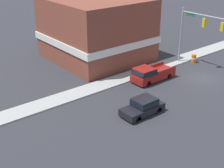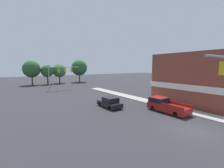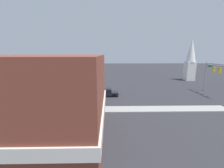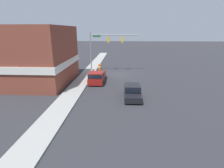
# 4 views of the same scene
# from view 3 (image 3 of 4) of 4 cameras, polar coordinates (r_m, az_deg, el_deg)

# --- Properties ---
(ground_plane) EXTENTS (200.00, 200.00, 0.00)m
(ground_plane) POSITION_cam_3_polar(r_m,az_deg,el_deg) (30.82, -23.86, -5.24)
(ground_plane) COLOR #2D2D33
(sidewalk_curb) EXTENTS (2.40, 60.00, 0.14)m
(sidewalk_curb) POSITION_cam_3_polar(r_m,az_deg,el_deg) (25.92, -28.70, -8.65)
(sidewalk_curb) COLOR #9E9E99
(sidewalk_curb) RESTS_ON ground
(near_signal_assembly) EXTENTS (8.92, 0.49, 7.35)m
(near_signal_assembly) POSITION_cam_3_polar(r_m,az_deg,el_deg) (28.49, -30.94, 3.89)
(near_signal_assembly) COLOR gray
(near_signal_assembly) RESTS_ON ground
(far_signal_assembly) EXTENTS (8.08, 0.49, 6.50)m
(far_signal_assembly) POSITION_cam_3_polar(r_m,az_deg,el_deg) (36.99, 34.48, 3.98)
(far_signal_assembly) COLOR gray
(far_signal_assembly) RESTS_ON ground
(car_lead) EXTENTS (1.93, 4.32, 1.55)m
(car_lead) POSITION_cam_3_polar(r_m,az_deg,el_deg) (29.92, -2.03, -3.12)
(car_lead) COLOR black
(car_lead) RESTS_ON ground
(pickup_truck_parked) EXTENTS (2.11, 5.53, 1.82)m
(pickup_truck_parked) POSITION_cam_3_polar(r_m,az_deg,el_deg) (25.90, -15.66, -5.69)
(pickup_truck_parked) COLOR black
(pickup_truck_parked) RESTS_ON ground
(construction_barrel) EXTENTS (0.64, 0.64, 1.13)m
(construction_barrel) POSITION_cam_3_polar(r_m,az_deg,el_deg) (29.01, -33.48, -6.04)
(construction_barrel) COLOR orange
(construction_barrel) RESTS_ON ground
(corner_brick_building) EXTENTS (12.84, 11.95, 8.25)m
(corner_brick_building) POSITION_cam_3_polar(r_m,az_deg,el_deg) (15.59, -25.62, -5.96)
(corner_brick_building) COLOR brown
(corner_brick_building) RESTS_ON ground
(church_steeple) EXTENTS (2.95, 2.95, 12.71)m
(church_steeple) POSITION_cam_3_polar(r_m,az_deg,el_deg) (52.92, 27.77, 8.40)
(church_steeple) COLOR white
(church_steeple) RESTS_ON ground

